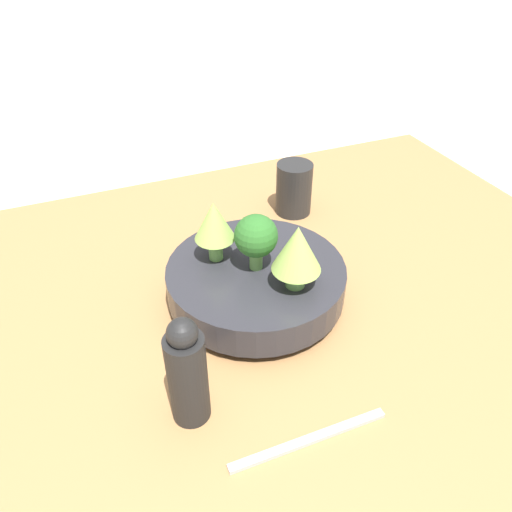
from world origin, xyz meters
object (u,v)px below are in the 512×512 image
(bowl, at_px, (256,281))
(fork, at_px, (309,440))
(cup, at_px, (294,189))
(pepper_mill, at_px, (187,373))

(bowl, relative_size, fork, 1.35)
(bowl, xyz_separation_m, fork, (-0.04, -0.24, -0.03))
(cup, relative_size, pepper_mill, 0.66)
(fork, bearing_deg, cup, 66.20)
(bowl, height_order, fork, bowl)
(cup, bearing_deg, bowl, -128.13)
(pepper_mill, bearing_deg, bowl, 46.84)
(pepper_mill, bearing_deg, cup, 49.60)
(bowl, xyz_separation_m, pepper_mill, (-0.15, -0.16, 0.03))
(pepper_mill, relative_size, fork, 0.78)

